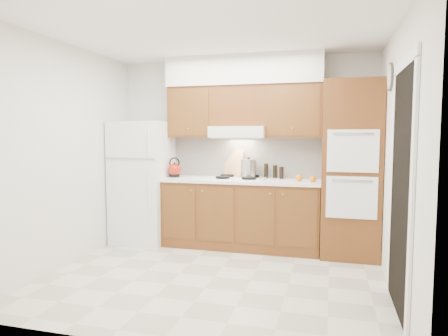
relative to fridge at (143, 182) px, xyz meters
name	(u,v)px	position (x,y,z in m)	size (l,w,h in m)	color
floor	(214,277)	(1.41, -1.14, -0.86)	(3.60, 3.60, 0.00)	beige
ceiling	(214,32)	(1.41, -1.14, 1.74)	(3.60, 3.60, 0.00)	white
wall_back	(244,151)	(1.41, 0.36, 0.44)	(3.60, 0.02, 2.60)	silver
wall_left	(68,155)	(-0.40, -1.14, 0.44)	(0.02, 3.00, 2.60)	silver
wall_right	(397,160)	(3.21, -1.14, 0.44)	(0.02, 3.00, 2.60)	silver
fridge	(143,182)	(0.00, 0.00, 0.00)	(0.75, 0.72, 1.72)	white
base_cabinets	(241,215)	(1.43, 0.06, -0.41)	(2.11, 0.60, 0.90)	brown
countertop	(241,180)	(1.43, 0.05, 0.06)	(2.13, 0.62, 0.04)	white
backsplash	(246,157)	(1.43, 0.34, 0.36)	(2.11, 0.03, 0.56)	white
oven_cabinet	(351,170)	(2.85, 0.03, 0.24)	(0.70, 0.65, 2.20)	brown
upper_cab_left	(192,113)	(0.69, 0.19, 0.99)	(0.63, 0.33, 0.70)	brown
upper_cab_right	(294,111)	(2.12, 0.19, 0.99)	(0.73, 0.33, 0.70)	brown
range_hood	(239,132)	(1.38, 0.13, 0.71)	(0.75, 0.45, 0.15)	silver
upper_cab_over_hood	(240,106)	(1.38, 0.19, 1.06)	(0.75, 0.33, 0.55)	brown
soffit	(243,71)	(1.43, 0.18, 1.54)	(2.13, 0.36, 0.40)	silver
cooktop	(238,178)	(1.38, 0.07, 0.09)	(0.74, 0.50, 0.01)	white
doorway	(401,192)	(3.19, -1.49, 0.19)	(0.02, 0.90, 2.10)	black
wall_clock	(390,77)	(3.19, -0.59, 1.29)	(0.30, 0.30, 0.02)	#3F3833
kettle	(175,170)	(0.48, 0.03, 0.18)	(0.18, 0.18, 0.18)	#991A0B
cutting_board	(234,163)	(1.27, 0.30, 0.28)	(0.28, 0.02, 0.37)	tan
stock_pot	(248,168)	(1.51, 0.16, 0.22)	(0.22, 0.22, 0.23)	silver
condiment_a	(266,171)	(1.74, 0.26, 0.18)	(0.06, 0.06, 0.20)	black
condiment_b	(275,172)	(1.85, 0.31, 0.17)	(0.05, 0.05, 0.18)	black
condiment_c	(282,173)	(1.96, 0.21, 0.16)	(0.06, 0.06, 0.17)	black
orange_near	(313,179)	(2.39, -0.05, 0.12)	(0.08, 0.08, 0.08)	orange
orange_far	(299,178)	(2.21, 0.00, 0.12)	(0.08, 0.08, 0.08)	orange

